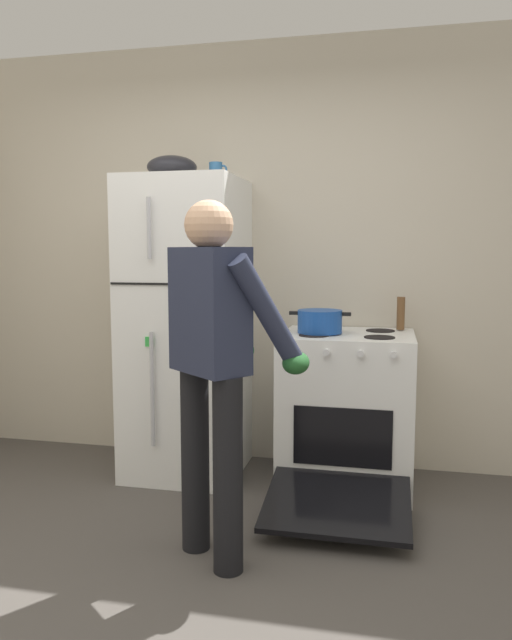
{
  "coord_description": "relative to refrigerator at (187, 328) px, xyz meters",
  "views": [
    {
      "loc": [
        0.81,
        -1.95,
        1.38
      ],
      "look_at": [
        0.08,
        1.32,
        1.0
      ],
      "focal_mm": 33.89,
      "sensor_mm": 36.0,
      "label": 1
    }
  ],
  "objects": [
    {
      "name": "kitchen_wall_back",
      "position": [
        0.42,
        0.38,
        0.44
      ],
      "size": [
        6.0,
        0.1,
        2.7
      ],
      "primitive_type": "cube",
      "color": "beige",
      "rests_on": "ground"
    },
    {
      "name": "person_cook",
      "position": [
        0.48,
        -1.01,
        0.04
      ],
      "size": [
        0.63,
        0.66,
        1.6
      ],
      "color": "black",
      "rests_on": "ground"
    },
    {
      "name": "pepper_mill",
      "position": [
        1.29,
        0.2,
        0.1
      ],
      "size": [
        0.05,
        0.05,
        0.2
      ],
      "primitive_type": "cylinder",
      "color": "brown",
      "rests_on": "stove_range"
    },
    {
      "name": "stove_range",
      "position": [
        0.99,
        -0.02,
        -0.47
      ],
      "size": [
        0.76,
        1.21,
        0.91
      ],
      "color": "white",
      "rests_on": "ground"
    },
    {
      "name": "red_pot",
      "position": [
        0.83,
        -0.05,
        0.07
      ],
      "size": [
        0.36,
        0.26,
        0.13
      ],
      "color": "#19479E",
      "rests_on": "stove_range"
    },
    {
      "name": "ground",
      "position": [
        0.42,
        -1.57,
        -0.91
      ],
      "size": [
        8.0,
        8.0,
        0.0
      ],
      "primitive_type": "plane",
      "color": "#4C4742"
    },
    {
      "name": "mixing_bowl",
      "position": [
        -0.08,
        0.0,
        0.98
      ],
      "size": [
        0.3,
        0.3,
        0.13
      ],
      "primitive_type": "ellipsoid",
      "color": "black",
      "rests_on": "refrigerator"
    },
    {
      "name": "refrigerator",
      "position": [
        0.0,
        0.0,
        0.0
      ],
      "size": [
        0.68,
        0.72,
        1.82
      ],
      "color": "white",
      "rests_on": "ground"
    },
    {
      "name": "coffee_mug",
      "position": [
        0.18,
        0.05,
        0.96
      ],
      "size": [
        0.11,
        0.08,
        0.1
      ],
      "color": "#2D6093",
      "rests_on": "refrigerator"
    }
  ]
}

